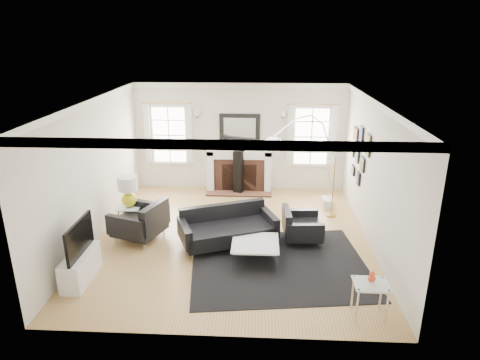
# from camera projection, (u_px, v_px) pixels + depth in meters

# --- Properties ---
(floor) EXTENTS (6.00, 6.00, 0.00)m
(floor) POSITION_uv_depth(u_px,v_px,m) (232.00, 238.00, 8.78)
(floor) COLOR #9F7443
(floor) RESTS_ON ground
(back_wall) EXTENTS (5.50, 0.04, 2.80)m
(back_wall) POSITION_uv_depth(u_px,v_px,m) (240.00, 137.00, 11.15)
(back_wall) COLOR beige
(back_wall) RESTS_ON floor
(front_wall) EXTENTS (5.50, 0.04, 2.80)m
(front_wall) POSITION_uv_depth(u_px,v_px,m) (215.00, 246.00, 5.49)
(front_wall) COLOR beige
(front_wall) RESTS_ON floor
(left_wall) EXTENTS (0.04, 6.00, 2.80)m
(left_wall) POSITION_uv_depth(u_px,v_px,m) (93.00, 171.00, 8.46)
(left_wall) COLOR beige
(left_wall) RESTS_ON floor
(right_wall) EXTENTS (0.04, 6.00, 2.80)m
(right_wall) POSITION_uv_depth(u_px,v_px,m) (375.00, 176.00, 8.19)
(right_wall) COLOR beige
(right_wall) RESTS_ON floor
(ceiling) EXTENTS (5.50, 6.00, 0.02)m
(ceiling) POSITION_uv_depth(u_px,v_px,m) (231.00, 101.00, 7.86)
(ceiling) COLOR white
(ceiling) RESTS_ON back_wall
(crown_molding) EXTENTS (5.50, 6.00, 0.12)m
(crown_molding) POSITION_uv_depth(u_px,v_px,m) (231.00, 104.00, 7.88)
(crown_molding) COLOR white
(crown_molding) RESTS_ON back_wall
(fireplace) EXTENTS (1.70, 0.69, 1.11)m
(fireplace) POSITION_uv_depth(u_px,v_px,m) (239.00, 171.00, 11.24)
(fireplace) COLOR white
(fireplace) RESTS_ON floor
(mantel_mirror) EXTENTS (1.05, 0.07, 0.75)m
(mantel_mirror) POSITION_uv_depth(u_px,v_px,m) (240.00, 128.00, 11.03)
(mantel_mirror) COLOR black
(mantel_mirror) RESTS_ON back_wall
(window_left) EXTENTS (1.24, 0.15, 1.62)m
(window_left) POSITION_uv_depth(u_px,v_px,m) (169.00, 135.00, 11.18)
(window_left) COLOR white
(window_left) RESTS_ON back_wall
(window_right) EXTENTS (1.24, 0.15, 1.62)m
(window_right) POSITION_uv_depth(u_px,v_px,m) (311.00, 136.00, 10.99)
(window_right) COLOR white
(window_right) RESTS_ON back_wall
(gallery_wall) EXTENTS (0.04, 1.73, 1.29)m
(gallery_wall) POSITION_uv_depth(u_px,v_px,m) (359.00, 151.00, 9.37)
(gallery_wall) COLOR black
(gallery_wall) RESTS_ON right_wall
(tv_unit) EXTENTS (0.35, 1.00, 1.09)m
(tv_unit) POSITION_uv_depth(u_px,v_px,m) (80.00, 263.00, 7.19)
(tv_unit) COLOR white
(tv_unit) RESTS_ON floor
(area_rug) EXTENTS (3.43, 2.98, 0.01)m
(area_rug) POSITION_uv_depth(u_px,v_px,m) (279.00, 264.00, 7.78)
(area_rug) COLOR black
(area_rug) RESTS_ON floor
(sofa) EXTENTS (2.04, 1.47, 0.61)m
(sofa) POSITION_uv_depth(u_px,v_px,m) (227.00, 228.00, 8.46)
(sofa) COLOR black
(sofa) RESTS_ON floor
(armchair_left) EXTENTS (1.15, 1.22, 0.67)m
(armchair_left) POSITION_uv_depth(u_px,v_px,m) (142.00, 222.00, 8.63)
(armchair_left) COLOR black
(armchair_left) RESTS_ON floor
(armchair_right) EXTENTS (0.80, 0.87, 0.56)m
(armchair_right) POSITION_uv_depth(u_px,v_px,m) (300.00, 227.00, 8.56)
(armchair_right) COLOR black
(armchair_right) RESTS_ON floor
(coffee_table) EXTENTS (0.85, 0.85, 0.38)m
(coffee_table) POSITION_uv_depth(u_px,v_px,m) (255.00, 244.00, 7.80)
(coffee_table) COLOR silver
(coffee_table) RESTS_ON floor
(side_table_left) EXTENTS (0.46, 0.46, 0.51)m
(side_table_left) POSITION_uv_depth(u_px,v_px,m) (130.00, 211.00, 9.08)
(side_table_left) COLOR silver
(side_table_left) RESTS_ON floor
(nesting_table) EXTENTS (0.50, 0.42, 0.55)m
(nesting_table) POSITION_uv_depth(u_px,v_px,m) (370.00, 290.00, 6.25)
(nesting_table) COLOR silver
(nesting_table) RESTS_ON floor
(gourd_lamp) EXTENTS (0.42, 0.42, 0.67)m
(gourd_lamp) POSITION_uv_depth(u_px,v_px,m) (128.00, 190.00, 8.92)
(gourd_lamp) COLOR yellow
(gourd_lamp) RESTS_ON side_table_left
(orange_vase) EXTENTS (0.11, 0.11, 0.18)m
(orange_vase) POSITION_uv_depth(u_px,v_px,m) (372.00, 277.00, 6.18)
(orange_vase) COLOR red
(orange_vase) RESTS_ON nesting_table
(arc_floor_lamp) EXTENTS (1.70, 1.58, 2.41)m
(arc_floor_lamp) POSITION_uv_depth(u_px,v_px,m) (303.00, 161.00, 9.43)
(arc_floor_lamp) COLOR silver
(arc_floor_lamp) RESTS_ON floor
(stick_floor_lamp) EXTENTS (0.35, 0.35, 1.75)m
(stick_floor_lamp) POSITION_uv_depth(u_px,v_px,m) (336.00, 152.00, 9.34)
(stick_floor_lamp) COLOR #A77E3A
(stick_floor_lamp) RESTS_ON floor
(speaker_tower) EXTENTS (0.29, 0.29, 1.14)m
(speaker_tower) POSITION_uv_depth(u_px,v_px,m) (239.00, 172.00, 11.06)
(speaker_tower) COLOR black
(speaker_tower) RESTS_ON floor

